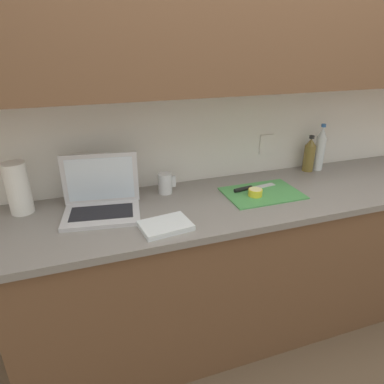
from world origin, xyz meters
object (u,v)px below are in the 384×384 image
(lemon_half_cut, at_px, (255,192))
(bottle_oil_tall, at_px, (309,155))
(laptop, at_px, (101,200))
(measuring_cup, at_px, (165,183))
(knife, at_px, (248,188))
(bottle_green_soda, at_px, (320,149))
(paper_towel_roll, at_px, (18,188))
(cutting_board, at_px, (262,193))

(lemon_half_cut, relative_size, bottle_oil_tall, 0.32)
(laptop, height_order, measuring_cup, laptop)
(knife, relative_size, bottle_green_soda, 0.91)
(lemon_half_cut, xyz_separation_m, bottle_oil_tall, (0.51, 0.25, 0.08))
(bottle_green_soda, relative_size, measuring_cup, 2.63)
(bottle_oil_tall, xyz_separation_m, paper_towel_roll, (-1.67, -0.04, 0.02))
(laptop, xyz_separation_m, bottle_green_soda, (1.38, 0.16, 0.07))
(lemon_half_cut, bearing_deg, knife, 90.16)
(knife, height_order, paper_towel_roll, paper_towel_roll)
(laptop, height_order, lemon_half_cut, laptop)
(paper_towel_roll, bearing_deg, bottle_oil_tall, 1.31)
(lemon_half_cut, height_order, measuring_cup, measuring_cup)
(knife, relative_size, paper_towel_roll, 1.06)
(laptop, distance_m, bottle_oil_tall, 1.31)
(laptop, bearing_deg, knife, 7.71)
(cutting_board, bearing_deg, measuring_cup, 159.45)
(measuring_cup, bearing_deg, laptop, -161.74)
(bottle_oil_tall, bearing_deg, measuring_cup, -177.44)
(bottle_green_soda, bearing_deg, laptop, -173.45)
(laptop, relative_size, measuring_cup, 3.51)
(lemon_half_cut, distance_m, bottle_oil_tall, 0.58)
(knife, distance_m, measuring_cup, 0.46)
(measuring_cup, bearing_deg, knife, -16.15)
(laptop, distance_m, measuring_cup, 0.37)
(lemon_half_cut, height_order, paper_towel_roll, paper_towel_roll)
(cutting_board, distance_m, lemon_half_cut, 0.07)
(bottle_green_soda, height_order, paper_towel_roll, bottle_green_soda)
(cutting_board, xyz_separation_m, bottle_oil_tall, (0.46, 0.23, 0.10))
(bottle_green_soda, distance_m, measuring_cup, 1.03)
(bottle_green_soda, bearing_deg, bottle_oil_tall, -180.00)
(cutting_board, bearing_deg, lemon_half_cut, -157.03)
(paper_towel_roll, bearing_deg, knife, -6.47)
(bottle_green_soda, bearing_deg, cutting_board, -156.81)
(laptop, distance_m, cutting_board, 0.85)
(knife, xyz_separation_m, measuring_cup, (-0.44, 0.13, 0.04))
(cutting_board, height_order, paper_towel_roll, paper_towel_roll)
(cutting_board, xyz_separation_m, bottle_green_soda, (0.53, 0.23, 0.13))
(paper_towel_roll, bearing_deg, measuring_cup, -0.34)
(knife, bearing_deg, paper_towel_roll, 165.68)
(laptop, relative_size, cutting_board, 0.97)
(knife, distance_m, bottle_green_soda, 0.63)
(bottle_green_soda, bearing_deg, measuring_cup, -177.62)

